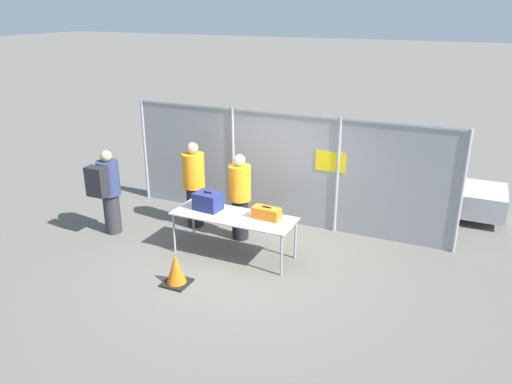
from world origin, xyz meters
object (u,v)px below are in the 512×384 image
object	(u,v)px
security_worker_near	(240,196)
traffic_cone	(176,270)
traveler_hooded	(107,189)
inspection_table	(234,218)
suitcase_orange	(266,213)
utility_trailer	(421,193)
suitcase_navy	(208,201)
security_worker_far	(194,184)

from	to	relation	value
security_worker_near	traffic_cone	size ratio (longest dim) A/B	3.20
traveler_hooded	security_worker_near	world-z (taller)	same
inspection_table	traffic_cone	world-z (taller)	inspection_table
suitcase_orange	security_worker_near	size ratio (longest dim) A/B	0.30
security_worker_near	utility_trailer	world-z (taller)	security_worker_near
suitcase_navy	inspection_table	bearing A→B (deg)	-6.29
traveler_hooded	security_worker_far	size ratio (longest dim) A/B	0.96
security_worker_far	traveler_hooded	bearing A→B (deg)	49.18
suitcase_navy	security_worker_near	xyz separation A→B (m)	(0.34, 0.62, -0.06)
suitcase_navy	traffic_cone	size ratio (longest dim) A/B	0.96
suitcase_orange	security_worker_near	distance (m)	0.98
utility_trailer	security_worker_near	bearing A→B (deg)	-135.64
suitcase_orange	traffic_cone	world-z (taller)	suitcase_orange
utility_trailer	security_worker_far	bearing A→B (deg)	-145.97
suitcase_navy	utility_trailer	distance (m)	4.93
suitcase_navy	traveler_hooded	size ratio (longest dim) A/B	0.30
traveler_hooded	security_worker_near	xyz separation A→B (m)	(2.45, 0.86, -0.06)
traffic_cone	traveler_hooded	bearing A→B (deg)	153.64
traveler_hooded	utility_trailer	world-z (taller)	traveler_hooded
traveler_hooded	utility_trailer	bearing A→B (deg)	11.40
traveler_hooded	suitcase_navy	bearing A→B (deg)	-16.87
security_worker_far	utility_trailer	xyz separation A→B (m)	(4.12, 2.78, -0.52)
utility_trailer	traffic_cone	bearing A→B (deg)	-123.15
utility_trailer	traffic_cone	distance (m)	5.88
security_worker_near	security_worker_far	xyz separation A→B (m)	(-1.11, 0.16, 0.04)
inspection_table	utility_trailer	world-z (taller)	inspection_table
suitcase_navy	suitcase_orange	xyz separation A→B (m)	(1.14, 0.05, -0.06)
traveler_hooded	security_worker_near	distance (m)	2.60
traveler_hooded	inspection_table	bearing A→B (deg)	-19.54
suitcase_navy	traveler_hooded	world-z (taller)	traveler_hooded
inspection_table	utility_trailer	xyz separation A→B (m)	(2.81, 3.63, -0.33)
suitcase_orange	security_worker_near	bearing A→B (deg)	144.47
traveler_hooded	utility_trailer	size ratio (longest dim) A/B	0.39
inspection_table	traveler_hooded	bearing A→B (deg)	-176.03
suitcase_navy	utility_trailer	size ratio (longest dim) A/B	0.12
security_worker_near	utility_trailer	size ratio (longest dim) A/B	0.39
inspection_table	suitcase_navy	bearing A→B (deg)	173.71
suitcase_navy	suitcase_orange	size ratio (longest dim) A/B	1.01
inspection_table	utility_trailer	distance (m)	4.60
inspection_table	security_worker_near	world-z (taller)	security_worker_near
security_worker_near	utility_trailer	distance (m)	4.24
inspection_table	security_worker_far	distance (m)	1.57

